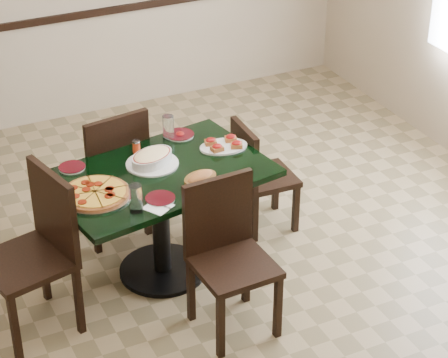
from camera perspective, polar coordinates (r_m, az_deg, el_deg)
name	(u,v)px	position (r m, az deg, el deg)	size (l,w,h in m)	color
floor	(211,287)	(5.59, -0.83, -7.06)	(5.50, 5.50, 0.00)	#88734E
room_shell	(236,4)	(6.80, 0.81, 11.34)	(5.50, 5.50, 5.50)	white
main_table	(160,198)	(5.41, -4.22, -1.23)	(1.44, 1.05, 0.75)	black
chair_far	(112,168)	(5.82, -7.36, 0.74)	(0.51, 0.51, 0.96)	black
chair_near	(227,248)	(5.03, 0.19, -4.50)	(0.45, 0.45, 0.93)	black
chair_right	(257,172)	(5.92, 2.16, 0.46)	(0.39, 0.39, 0.80)	black
chair_left	(39,244)	(5.09, -12.02, -4.18)	(0.56, 0.56, 1.00)	black
pepperoni_pizza	(95,193)	(5.11, -8.40, -0.94)	(0.43, 0.43, 0.04)	silver
lasagna_casserole	(152,158)	(5.38, -4.73, 1.37)	(0.35, 0.33, 0.09)	silver
bread_basket	(200,180)	(5.15, -1.56, -0.06)	(0.26, 0.22, 0.09)	brown
bruschetta_platter	(224,144)	(5.57, -0.03, 2.27)	(0.34, 0.26, 0.05)	silver
side_plate_near	(160,199)	(5.04, -4.18, -1.29)	(0.17, 0.17, 0.02)	silver
side_plate_far_r	(180,135)	(5.72, -2.89, 2.91)	(0.18, 0.18, 0.03)	silver
side_plate_far_l	(72,167)	(5.42, -9.90, 0.75)	(0.16, 0.16, 0.02)	silver
napkin_setting	(159,207)	(4.98, -4.29, -1.81)	(0.19, 0.19, 0.01)	white
water_glass_a	(168,127)	(5.67, -3.66, 3.40)	(0.07, 0.07, 0.16)	white
water_glass_b	(136,198)	(4.91, -5.79, -1.27)	(0.08, 0.08, 0.17)	white
pepper_shaker	(136,146)	(5.53, -5.74, 2.13)	(0.05, 0.05, 0.09)	#C34014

